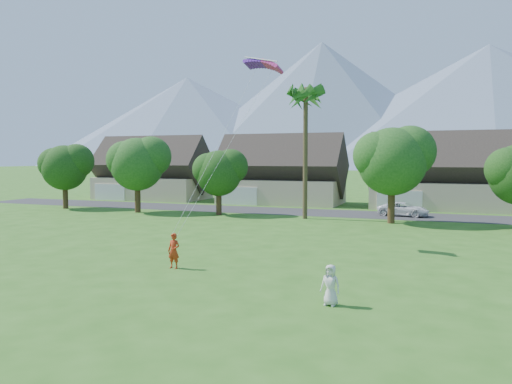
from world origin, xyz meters
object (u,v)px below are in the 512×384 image
at_px(kite_flyer, 174,251).
at_px(parafoil_kite, 264,64).
at_px(parked_car, 403,209).
at_px(watcher, 330,285).

bearing_deg(kite_flyer, parafoil_kite, 79.75).
bearing_deg(parafoil_kite, kite_flyer, -91.51).
distance_m(parked_car, parafoil_kite, 24.20).
height_order(kite_flyer, watcher, kite_flyer).
distance_m(kite_flyer, parafoil_kite, 14.09).
height_order(kite_flyer, parked_car, kite_flyer).
xyz_separation_m(kite_flyer, parked_car, (9.50, 28.57, -0.25)).
bearing_deg(parked_car, watcher, -171.00).
bearing_deg(parafoil_kite, parked_car, 80.77).
xyz_separation_m(kite_flyer, parafoil_kite, (1.96, 8.54, 11.03)).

